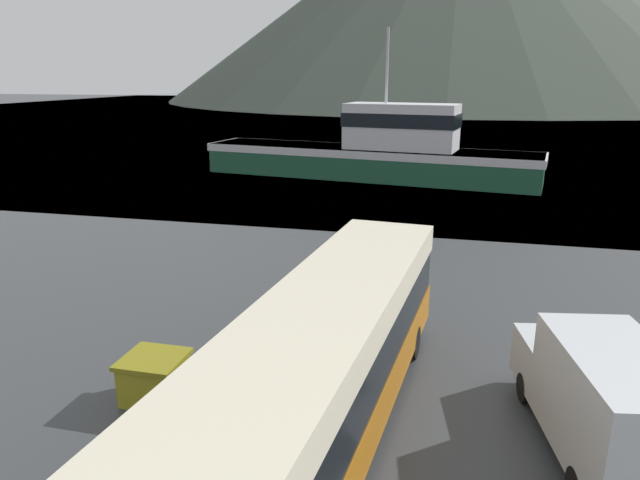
{
  "coord_description": "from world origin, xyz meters",
  "views": [
    {
      "loc": [
        1.05,
        -3.16,
        7.53
      ],
      "look_at": [
        -3.4,
        15.35,
        2.0
      ],
      "focal_mm": 32.0,
      "sensor_mm": 36.0,
      "label": 1
    }
  ],
  "objects_px": {
    "tour_bus": "(325,363)",
    "fishing_boat": "(376,152)",
    "delivery_van": "(602,398)",
    "storage_bin": "(155,377)",
    "small_boat": "(410,159)"
  },
  "relations": [
    {
      "from": "small_boat",
      "to": "tour_bus",
      "type": "bearing_deg",
      "value": 168.79
    },
    {
      "from": "tour_bus",
      "to": "fishing_boat",
      "type": "relative_size",
      "value": 0.5
    },
    {
      "from": "fishing_boat",
      "to": "delivery_van",
      "type": "bearing_deg",
      "value": -155.03
    },
    {
      "from": "tour_bus",
      "to": "delivery_van",
      "type": "relative_size",
      "value": 2.23
    },
    {
      "from": "small_boat",
      "to": "delivery_van",
      "type": "bearing_deg",
      "value": 176.77
    },
    {
      "from": "tour_bus",
      "to": "storage_bin",
      "type": "xyz_separation_m",
      "value": [
        -4.37,
        0.72,
        -1.3
      ]
    },
    {
      "from": "tour_bus",
      "to": "fishing_boat",
      "type": "bearing_deg",
      "value": 101.64
    },
    {
      "from": "delivery_van",
      "to": "tour_bus",
      "type": "bearing_deg",
      "value": 178.96
    },
    {
      "from": "delivery_van",
      "to": "small_boat",
      "type": "relative_size",
      "value": 0.91
    },
    {
      "from": "fishing_boat",
      "to": "storage_bin",
      "type": "relative_size",
      "value": 17.84
    },
    {
      "from": "delivery_van",
      "to": "storage_bin",
      "type": "distance_m",
      "value": 9.87
    },
    {
      "from": "delivery_van",
      "to": "fishing_boat",
      "type": "bearing_deg",
      "value": 96.07
    },
    {
      "from": "delivery_van",
      "to": "storage_bin",
      "type": "xyz_separation_m",
      "value": [
        -9.83,
        -0.14,
        -0.78
      ]
    },
    {
      "from": "fishing_boat",
      "to": "storage_bin",
      "type": "bearing_deg",
      "value": -172.46
    },
    {
      "from": "tour_bus",
      "to": "small_boat",
      "type": "distance_m",
      "value": 39.87
    }
  ]
}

